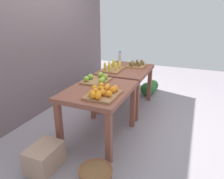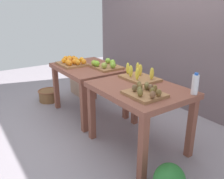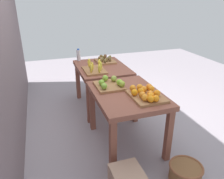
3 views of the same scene
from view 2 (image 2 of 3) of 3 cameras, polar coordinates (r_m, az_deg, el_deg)
name	(u,v)px [view 2 (image 2 of 3)]	position (r m, az deg, el deg)	size (l,w,h in m)	color
ground_plane	(110,127)	(3.22, -0.41, -9.12)	(8.00, 8.00, 0.00)	gray
back_wall	(186,10)	(3.75, 17.78, 18.05)	(4.40, 0.12, 3.00)	#6B5A5E
display_table_left	(89,73)	(3.42, -5.73, 3.97)	(1.04, 0.80, 0.74)	brown
display_table_right	(139,96)	(2.55, 6.67, -1.65)	(1.04, 0.80, 0.74)	brown
orange_bin	(73,62)	(3.50, -9.65, 6.70)	(0.44, 0.37, 0.11)	#9E6C43
apple_bin	(106,65)	(3.26, -1.53, 5.91)	(0.40, 0.35, 0.11)	#9E6C43
banana_crate	(139,76)	(2.77, 6.64, 3.30)	(0.44, 0.32, 0.17)	#9E6C43
kiwi_bin	(145,92)	(2.27, 8.15, -0.62)	(0.36, 0.32, 0.10)	#9E6C43
water_bottle	(195,84)	(2.40, 19.71, 1.19)	(0.07, 0.07, 0.22)	silver
wicker_basket	(49,95)	(4.17, -15.23, -1.33)	(0.36, 0.36, 0.20)	brown
cardboard_produce_box	(82,86)	(4.39, -7.31, 0.81)	(0.40, 0.30, 0.28)	tan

